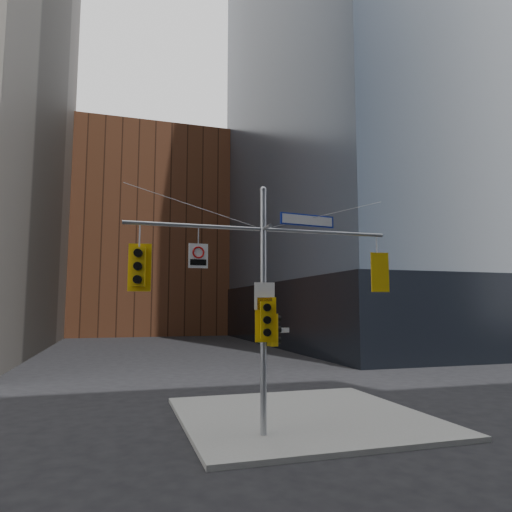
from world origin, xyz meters
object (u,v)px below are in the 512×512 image
street_sign_blade (307,220)px  traffic_light_east_arm (378,273)px  traffic_light_west_arm (139,267)px  traffic_light_pole_front (266,320)px  signal_assembly (263,283)px  traffic_light_pole_side (274,330)px  regulatory_sign_arm (198,255)px

street_sign_blade → traffic_light_east_arm: bearing=-7.6°
traffic_light_east_arm → traffic_light_west_arm: bearing=5.5°
traffic_light_pole_front → traffic_light_east_arm: bearing=15.4°
signal_assembly → traffic_light_west_arm: (-3.53, 0.01, 0.38)m
traffic_light_west_arm → traffic_light_pole_front: bearing=5.6°
signal_assembly → traffic_light_pole_side: 1.39m
signal_assembly → traffic_light_east_arm: (3.79, 0.00, 0.38)m
traffic_light_pole_front → regulatory_sign_arm: bearing=-176.0°
traffic_light_pole_side → street_sign_blade: bearing=-99.7°
traffic_light_east_arm → regulatory_sign_arm: regulatory_sign_arm is taller
traffic_light_west_arm → street_sign_blade: 5.19m
signal_assembly → traffic_light_west_arm: signal_assembly is taller
traffic_light_west_arm → regulatory_sign_arm: 1.65m
signal_assembly → traffic_light_east_arm: signal_assembly is taller
traffic_light_west_arm → traffic_light_pole_side: traffic_light_west_arm is taller
traffic_light_west_arm → street_sign_blade: size_ratio=0.71×
signal_assembly → regulatory_sign_arm: size_ratio=11.57×
traffic_light_pole_side → traffic_light_pole_front: size_ratio=0.73×
signal_assembly → street_sign_blade: bearing=0.1°
traffic_light_west_arm → regulatory_sign_arm: (1.61, -0.03, 0.37)m
traffic_light_west_arm → street_sign_blade: street_sign_blade is taller
signal_assembly → street_sign_blade: signal_assembly is taller
signal_assembly → traffic_light_east_arm: size_ratio=6.49×
traffic_light_west_arm → traffic_light_east_arm: size_ratio=1.06×
signal_assembly → traffic_light_west_arm: size_ratio=6.11×
regulatory_sign_arm → traffic_light_west_arm: bearing=174.9°
traffic_light_west_arm → regulatory_sign_arm: bearing=9.0°
traffic_light_pole_front → traffic_light_pole_side: bearing=52.8°
traffic_light_east_arm → traffic_light_pole_front: size_ratio=0.96×
traffic_light_east_arm → regulatory_sign_arm: (-5.72, -0.02, 0.37)m
traffic_light_pole_side → street_sign_blade: size_ratio=0.50×
traffic_light_west_arm → traffic_light_east_arm: (7.32, -0.01, -0.00)m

